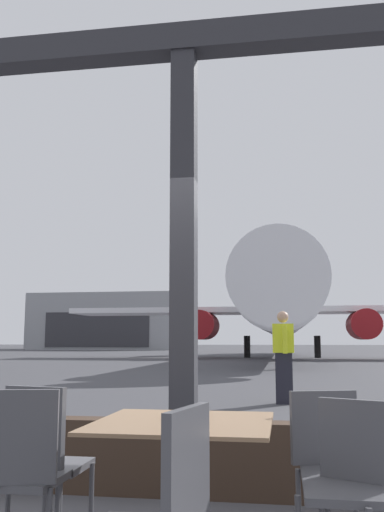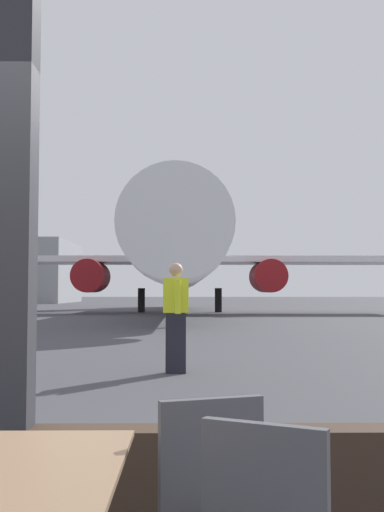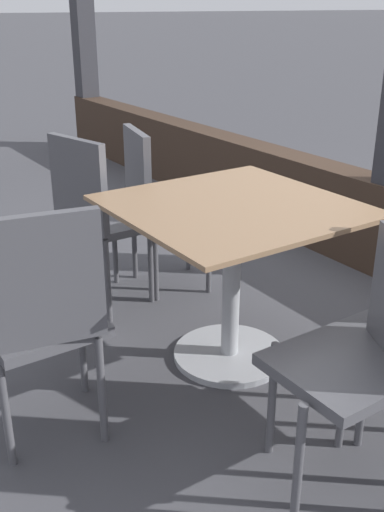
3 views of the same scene
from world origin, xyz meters
name	(u,v)px [view 1 (image 1 of 3)]	position (x,y,z in m)	size (l,w,h in m)	color
ground_plane	(274,356)	(0.00, 40.00, 0.00)	(220.00, 220.00, 0.00)	#424247
window_frame	(184,311)	(0.00, 0.00, 1.42)	(8.73, 0.24, 3.87)	#38281E
dining_table	(183,471)	(0.25, -1.38, 0.49)	(0.95, 0.95, 0.75)	#8C6B4C
cafe_chair_window_left	(43,452)	(-0.60, -1.27, 0.54)	(0.46, 0.46, 0.92)	#4C4C51
cafe_chair_window_right	(351,474)	(1.11, -1.50, 0.53)	(0.51, 0.51, 0.88)	#4C4C51
cafe_chair_aisle_left	(164,510)	(0.33, -2.27, 0.55)	(0.45, 0.45, 0.93)	#4C4C51
cafe_chair_aisle_right	(20,465)	(-0.56, -1.65, 0.55)	(0.46, 0.46, 0.94)	#4C4C51
cafe_chair_side_extra	(332,457)	(1.04, -1.11, 0.54)	(0.48, 0.48, 0.89)	#4C4C51
airplane	(281,305)	(0.61, 33.07, 3.48)	(28.64, 35.37, 10.47)	silver
ground_crew_worker	(284,355)	(0.77, 6.52, 0.90)	(0.40, 0.57, 1.74)	black
distant_hangar	(115,323)	(-22.18, 70.49, 3.59)	(19.12, 15.28, 7.19)	gray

